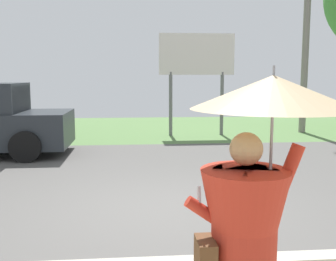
# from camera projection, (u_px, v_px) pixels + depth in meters

# --- Properties ---
(ground_plane) EXTENTS (40.00, 22.00, 0.20)m
(ground_plane) POSITION_uv_depth(u_px,v_px,m) (156.00, 169.00, 9.23)
(ground_plane) COLOR #565451
(monk_pedestrian) EXTENTS (1.11, 1.08, 2.13)m
(monk_pedestrian) POSITION_uv_depth(u_px,v_px,m) (251.00, 216.00, 2.70)
(monk_pedestrian) COLOR #B22D1E
(monk_pedestrian) RESTS_ON ground_plane
(utility_pole) EXTENTS (1.80, 0.24, 7.37)m
(utility_pole) POSITION_uv_depth(u_px,v_px,m) (307.00, 25.00, 14.39)
(utility_pole) COLOR gray
(utility_pole) RESTS_ON ground_plane
(roadside_billboard) EXTENTS (2.60, 0.12, 3.50)m
(roadside_billboard) POSITION_uv_depth(u_px,v_px,m) (197.00, 62.00, 13.83)
(roadside_billboard) COLOR slate
(roadside_billboard) RESTS_ON ground_plane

